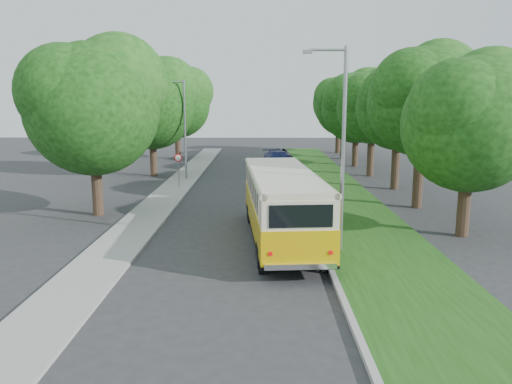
{
  "coord_description": "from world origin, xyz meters",
  "views": [
    {
      "loc": [
        1.1,
        -21.75,
        6.0
      ],
      "look_at": [
        0.88,
        2.67,
        1.5
      ],
      "focal_mm": 35.0,
      "sensor_mm": 36.0,
      "label": 1
    }
  ],
  "objects_px": {
    "lamppost_near": "(341,143)",
    "car_white": "(285,169)",
    "lamppost_far": "(184,126)",
    "car_blue": "(279,160)",
    "car_grey": "(279,155)",
    "car_silver": "(269,182)",
    "vintage_bus": "(282,206)"
  },
  "relations": [
    {
      "from": "car_white",
      "to": "car_blue",
      "type": "relative_size",
      "value": 0.87
    },
    {
      "from": "car_blue",
      "to": "car_grey",
      "type": "relative_size",
      "value": 1.01
    },
    {
      "from": "lamppost_far",
      "to": "vintage_bus",
      "type": "xyz_separation_m",
      "value": [
        6.72,
        -17.0,
        -2.56
      ]
    },
    {
      "from": "car_blue",
      "to": "car_grey",
      "type": "xyz_separation_m",
      "value": [
        0.15,
        3.98,
        -0.04
      ]
    },
    {
      "from": "lamppost_far",
      "to": "car_white",
      "type": "distance_m",
      "value": 8.42
    },
    {
      "from": "car_silver",
      "to": "car_grey",
      "type": "relative_size",
      "value": 0.8
    },
    {
      "from": "lamppost_far",
      "to": "car_blue",
      "type": "xyz_separation_m",
      "value": [
        7.43,
        6.93,
        -3.37
      ]
    },
    {
      "from": "lamppost_near",
      "to": "car_grey",
      "type": "distance_m",
      "value": 29.67
    },
    {
      "from": "vintage_bus",
      "to": "car_grey",
      "type": "distance_m",
      "value": 27.94
    },
    {
      "from": "car_blue",
      "to": "car_grey",
      "type": "height_order",
      "value": "car_blue"
    },
    {
      "from": "car_silver",
      "to": "car_white",
      "type": "bearing_deg",
      "value": 59.66
    },
    {
      "from": "car_white",
      "to": "car_grey",
      "type": "distance_m",
      "value": 10.43
    },
    {
      "from": "lamppost_near",
      "to": "lamppost_far",
      "type": "distance_m",
      "value": 20.53
    },
    {
      "from": "car_blue",
      "to": "lamppost_near",
      "type": "bearing_deg",
      "value": -100.24
    },
    {
      "from": "lamppost_far",
      "to": "lamppost_near",
      "type": "bearing_deg",
      "value": -64.29
    },
    {
      "from": "lamppost_near",
      "to": "car_grey",
      "type": "xyz_separation_m",
      "value": [
        -1.32,
        29.41,
        -3.66
      ]
    },
    {
      "from": "vintage_bus",
      "to": "car_white",
      "type": "relative_size",
      "value": 2.36
    },
    {
      "from": "car_blue",
      "to": "car_silver",
      "type": "bearing_deg",
      "value": -108.47
    },
    {
      "from": "lamppost_near",
      "to": "car_blue",
      "type": "height_order",
      "value": "lamppost_near"
    },
    {
      "from": "lamppost_far",
      "to": "car_white",
      "type": "height_order",
      "value": "lamppost_far"
    },
    {
      "from": "lamppost_near",
      "to": "car_silver",
      "type": "distance_m",
      "value": 14.08
    },
    {
      "from": "lamppost_near",
      "to": "vintage_bus",
      "type": "relative_size",
      "value": 0.76
    },
    {
      "from": "lamppost_near",
      "to": "car_white",
      "type": "bearing_deg",
      "value": 93.64
    },
    {
      "from": "car_white",
      "to": "car_blue",
      "type": "bearing_deg",
      "value": 110.39
    },
    {
      "from": "lamppost_far",
      "to": "vintage_bus",
      "type": "bearing_deg",
      "value": -68.44
    },
    {
      "from": "lamppost_near",
      "to": "lamppost_far",
      "type": "relative_size",
      "value": 1.07
    },
    {
      "from": "lamppost_near",
      "to": "lamppost_far",
      "type": "xyz_separation_m",
      "value": [
        -8.91,
        18.5,
        -0.25
      ]
    },
    {
      "from": "lamppost_near",
      "to": "car_white",
      "type": "distance_m",
      "value": 19.37
    },
    {
      "from": "lamppost_far",
      "to": "car_blue",
      "type": "bearing_deg",
      "value": 43.01
    },
    {
      "from": "car_grey",
      "to": "car_silver",
      "type": "bearing_deg",
      "value": -96.97
    },
    {
      "from": "car_white",
      "to": "car_grey",
      "type": "relative_size",
      "value": 0.87
    },
    {
      "from": "vintage_bus",
      "to": "car_blue",
      "type": "height_order",
      "value": "vintage_bus"
    }
  ]
}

